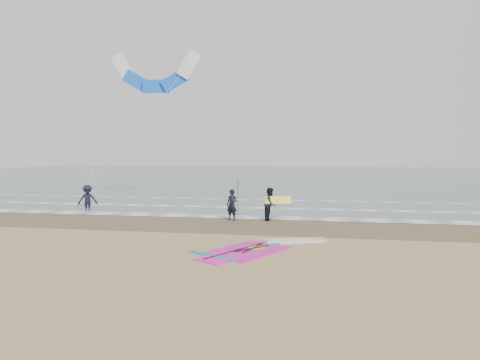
% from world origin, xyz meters
% --- Properties ---
extents(ground, '(120.00, 120.00, 0.00)m').
position_xyz_m(ground, '(0.00, 0.00, 0.00)').
color(ground, tan).
rests_on(ground, ground).
extents(sea_water, '(120.00, 80.00, 0.02)m').
position_xyz_m(sea_water, '(0.00, 48.00, 0.01)').
color(sea_water, '#47605E').
rests_on(sea_water, ground).
extents(wet_sand_band, '(120.00, 5.00, 0.01)m').
position_xyz_m(wet_sand_band, '(0.00, 6.00, 0.00)').
color(wet_sand_band, brown).
rests_on(wet_sand_band, ground).
extents(foam_waterline, '(120.00, 9.15, 0.02)m').
position_xyz_m(foam_waterline, '(0.00, 10.44, 0.03)').
color(foam_waterline, white).
rests_on(foam_waterline, ground).
extents(windsurf_rig, '(4.75, 4.50, 0.11)m').
position_xyz_m(windsurf_rig, '(1.33, 1.15, 0.03)').
color(windsurf_rig, white).
rests_on(windsurf_rig, ground).
extents(person_standing, '(0.67, 0.54, 1.58)m').
position_xyz_m(person_standing, '(-0.89, 7.14, 0.79)').
color(person_standing, black).
rests_on(person_standing, ground).
extents(person_walking, '(0.80, 0.93, 1.66)m').
position_xyz_m(person_walking, '(1.02, 7.50, 0.83)').
color(person_walking, black).
rests_on(person_walking, ground).
extents(person_wading, '(1.33, 1.17, 1.79)m').
position_xyz_m(person_wading, '(-10.45, 10.11, 0.89)').
color(person_wading, black).
rests_on(person_wading, ground).
extents(held_pole, '(0.17, 0.86, 1.82)m').
position_xyz_m(held_pole, '(-0.59, 7.14, 1.16)').
color(held_pole, black).
rests_on(held_pole, ground).
extents(carried_kiteboard, '(1.30, 0.51, 0.39)m').
position_xyz_m(carried_kiteboard, '(1.42, 7.40, 1.05)').
color(carried_kiteboard, yellow).
rests_on(carried_kiteboard, ground).
extents(surf_kite, '(6.38, 4.20, 9.09)m').
position_xyz_m(surf_kite, '(-7.50, 14.07, 8.58)').
color(surf_kite, white).
rests_on(surf_kite, ground).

